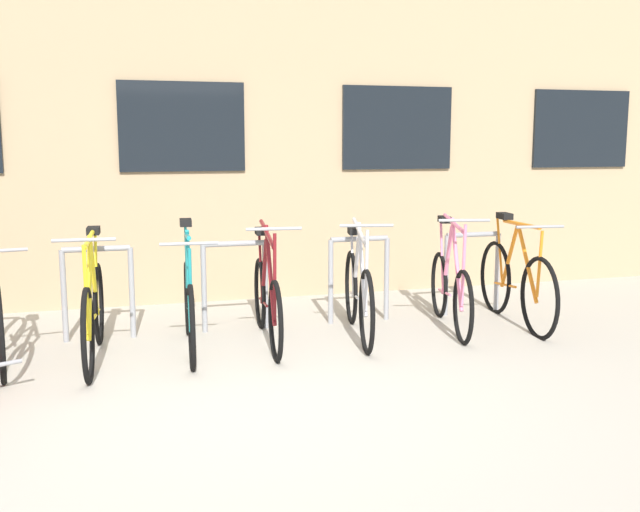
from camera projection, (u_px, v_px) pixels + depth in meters
name	position (u px, v px, depth m)	size (l,w,h in m)	color
ground_plane	(238.00, 402.00, 4.91)	(42.00, 42.00, 0.00)	#B2ADA0
storefront_building	(158.00, 27.00, 10.28)	(28.00, 6.02, 6.61)	tan
bike_rack	(168.00, 279.00, 6.56)	(6.62, 0.05, 0.83)	gray
bicycle_teal	(189.00, 304.00, 6.14)	(0.44, 1.75, 1.08)	black
bicycle_yellow	(93.00, 311.00, 5.82)	(0.44, 1.78, 1.06)	black
bicycle_maroon	(267.00, 299.00, 6.35)	(0.44, 1.76, 1.08)	black
bicycle_silver	(358.00, 293.00, 6.55)	(0.50, 1.72, 1.08)	black
bicycle_pink	(450.00, 288.00, 6.82)	(0.54, 1.63, 1.09)	black
bicycle_orange	(516.00, 282.00, 6.99)	(0.44, 1.75, 1.05)	black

